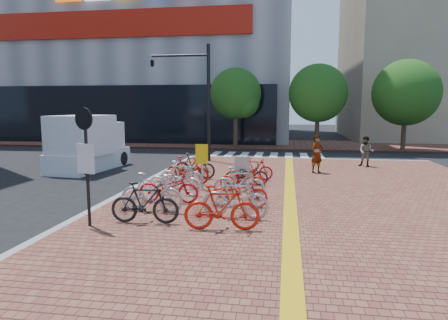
% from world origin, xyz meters
% --- Properties ---
extents(ground, '(120.00, 120.00, 0.00)m').
position_xyz_m(ground, '(0.00, 0.00, 0.00)').
color(ground, black).
rests_on(ground, ground).
extents(sidewalk, '(14.00, 34.00, 0.15)m').
position_xyz_m(sidewalk, '(3.00, -5.00, 0.07)').
color(sidewalk, brown).
rests_on(sidewalk, ground).
extents(tactile_strip, '(0.40, 34.00, 0.01)m').
position_xyz_m(tactile_strip, '(2.00, -5.00, 0.16)').
color(tactile_strip, gold).
rests_on(tactile_strip, sidewalk).
extents(kerb_west, '(0.25, 34.00, 0.15)m').
position_xyz_m(kerb_west, '(-4.00, -5.00, 0.08)').
color(kerb_west, gray).
rests_on(kerb_west, ground).
extents(kerb_north, '(14.00, 0.25, 0.15)m').
position_xyz_m(kerb_north, '(3.00, 12.00, 0.08)').
color(kerb_north, gray).
rests_on(kerb_north, ground).
extents(far_sidewalk, '(70.00, 8.00, 0.15)m').
position_xyz_m(far_sidewalk, '(0.00, 21.00, 0.07)').
color(far_sidewalk, brown).
rests_on(far_sidewalk, ground).
extents(department_store, '(36.00, 24.27, 28.00)m').
position_xyz_m(department_store, '(-15.99, 31.95, 13.98)').
color(department_store, gray).
rests_on(department_store, ground).
extents(crosswalk, '(7.50, 4.00, 0.01)m').
position_xyz_m(crosswalk, '(0.50, 14.00, 0.01)').
color(crosswalk, silver).
rests_on(crosswalk, ground).
extents(street_trees, '(16.20, 4.60, 6.35)m').
position_xyz_m(street_trees, '(5.04, 17.45, 4.10)').
color(street_trees, '#38281E').
rests_on(street_trees, far_sidewalk).
extents(bike_0, '(1.89, 0.64, 1.12)m').
position_xyz_m(bike_0, '(-1.88, -2.37, 0.71)').
color(bike_0, black).
rests_on(bike_0, sidewalk).
extents(bike_1, '(1.99, 0.69, 1.17)m').
position_xyz_m(bike_1, '(-2.09, -1.22, 0.74)').
color(bike_1, '#B7B6BB').
rests_on(bike_1, sidewalk).
extents(bike_2, '(2.00, 0.85, 1.02)m').
position_xyz_m(bike_2, '(-1.91, -0.08, 0.66)').
color(bike_2, red).
rests_on(bike_2, sidewalk).
extents(bike_3, '(2.00, 0.81, 1.03)m').
position_xyz_m(bike_3, '(-2.04, 1.06, 0.66)').
color(bike_3, silver).
rests_on(bike_3, sidewalk).
extents(bike_4, '(1.82, 0.71, 1.06)m').
position_xyz_m(bike_4, '(-2.10, 2.20, 0.68)').
color(bike_4, '#B3B3B8').
rests_on(bike_4, sidewalk).
extents(bike_5, '(1.90, 0.72, 1.12)m').
position_xyz_m(bike_5, '(-2.12, 3.13, 0.71)').
color(bike_5, '#AE1F0C').
rests_on(bike_5, sidewalk).
extents(bike_6, '(1.88, 0.69, 1.10)m').
position_xyz_m(bike_6, '(-2.09, 4.36, 0.70)').
color(bike_6, black).
rests_on(bike_6, sidewalk).
extents(bike_7, '(1.97, 0.74, 1.16)m').
position_xyz_m(bike_7, '(0.26, -2.64, 0.73)').
color(bike_7, '#B81D0D').
rests_on(bike_7, sidewalk).
extents(bike_8, '(1.95, 0.71, 1.15)m').
position_xyz_m(bike_8, '(0.45, -1.50, 0.72)').
color(bike_8, '#ADADB2').
rests_on(bike_8, sidewalk).
extents(bike_9, '(1.82, 0.74, 0.94)m').
position_xyz_m(bike_9, '(0.41, -0.25, 0.62)').
color(bike_9, red).
rests_on(bike_9, sidewalk).
extents(bike_10, '(1.84, 0.70, 1.08)m').
position_xyz_m(bike_10, '(0.28, 0.91, 0.69)').
color(bike_10, '#A4A4A8').
rests_on(bike_10, sidewalk).
extents(bike_11, '(1.73, 0.69, 0.89)m').
position_xyz_m(bike_11, '(0.26, 2.08, 0.60)').
color(bike_11, red).
rests_on(bike_11, sidewalk).
extents(bike_12, '(1.79, 0.86, 0.90)m').
position_xyz_m(bike_12, '(0.29, 3.19, 0.60)').
color(bike_12, black).
rests_on(bike_12, sidewalk).
extents(bike_13, '(1.62, 0.74, 0.94)m').
position_xyz_m(bike_13, '(0.53, 4.55, 0.62)').
color(bike_13, red).
rests_on(bike_13, sidewalk).
extents(pedestrian_a, '(0.78, 0.74, 1.79)m').
position_xyz_m(pedestrian_a, '(3.26, 6.71, 1.05)').
color(pedestrian_a, gray).
rests_on(pedestrian_a, sidewalk).
extents(pedestrian_b, '(0.94, 0.86, 1.58)m').
position_xyz_m(pedestrian_b, '(5.93, 9.11, 0.94)').
color(pedestrian_b, '#4A505E').
rests_on(pedestrian_b, sidewalk).
extents(utility_box, '(0.59, 0.48, 1.13)m').
position_xyz_m(utility_box, '(0.09, 3.46, 0.71)').
color(utility_box, silver).
rests_on(utility_box, sidewalk).
extents(yellow_sign, '(0.47, 0.13, 1.72)m').
position_xyz_m(yellow_sign, '(-1.28, 2.17, 1.34)').
color(yellow_sign, '#B7B7BC').
rests_on(yellow_sign, sidewalk).
extents(notice_sign, '(0.56, 0.22, 3.11)m').
position_xyz_m(notice_sign, '(-3.25, -2.85, 2.11)').
color(notice_sign, black).
rests_on(notice_sign, sidewalk).
extents(traffic_light_pole, '(3.52, 1.36, 6.55)m').
position_xyz_m(traffic_light_pole, '(-4.09, 10.02, 4.67)').
color(traffic_light_pole, black).
rests_on(traffic_light_pole, sidewalk).
extents(box_truck, '(2.61, 5.07, 2.82)m').
position_xyz_m(box_truck, '(-8.31, 6.81, 1.33)').
color(box_truck, white).
rests_on(box_truck, ground).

